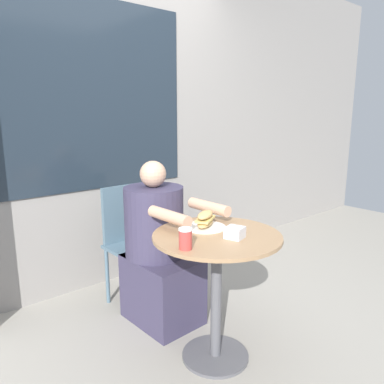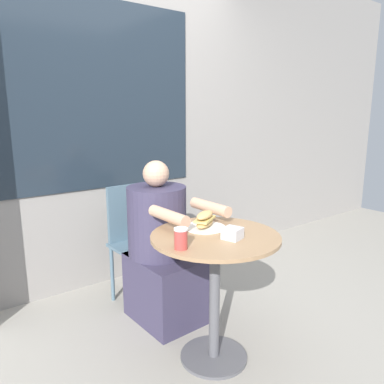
# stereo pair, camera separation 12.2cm
# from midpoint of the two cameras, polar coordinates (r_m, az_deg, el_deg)

# --- Properties ---
(ground_plane) EXTENTS (8.00, 8.00, 0.00)m
(ground_plane) POSITION_cam_midpoint_polar(r_m,az_deg,el_deg) (2.38, 1.97, -23.79)
(ground_plane) COLOR gray
(storefront_wall) EXTENTS (8.00, 0.09, 2.80)m
(storefront_wall) POSITION_cam_midpoint_polar(r_m,az_deg,el_deg) (3.07, -15.57, 11.78)
(storefront_wall) COLOR gray
(storefront_wall) RESTS_ON ground_plane
(cafe_table) EXTENTS (0.70, 0.70, 0.75)m
(cafe_table) POSITION_cam_midpoint_polar(r_m,az_deg,el_deg) (2.11, 2.08, -11.67)
(cafe_table) COLOR #997551
(cafe_table) RESTS_ON ground_plane
(diner_chair) EXTENTS (0.39, 0.39, 0.87)m
(diner_chair) POSITION_cam_midpoint_polar(r_m,az_deg,el_deg) (2.81, -10.62, -6.24)
(diner_chair) COLOR slate
(diner_chair) RESTS_ON ground_plane
(seated_diner) EXTENTS (0.40, 0.71, 1.09)m
(seated_diner) POSITION_cam_midpoint_polar(r_m,az_deg,el_deg) (2.55, -6.42, -9.45)
(seated_diner) COLOR #38334C
(seated_diner) RESTS_ON ground_plane
(sandwich_on_plate) EXTENTS (0.24, 0.24, 0.10)m
(sandwich_on_plate) POSITION_cam_midpoint_polar(r_m,az_deg,el_deg) (2.14, 0.38, -4.49)
(sandwich_on_plate) COLOR white
(sandwich_on_plate) RESTS_ON cafe_table
(drink_cup) EXTENTS (0.07, 0.07, 0.10)m
(drink_cup) POSITION_cam_midpoint_polar(r_m,az_deg,el_deg) (1.81, -2.95, -7.12)
(drink_cup) COLOR #B73D38
(drink_cup) RESTS_ON cafe_table
(napkin_box) EXTENTS (0.11, 0.11, 0.06)m
(napkin_box) POSITION_cam_midpoint_polar(r_m,az_deg,el_deg) (1.98, 4.77, -6.19)
(napkin_box) COLOR silver
(napkin_box) RESTS_ON cafe_table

